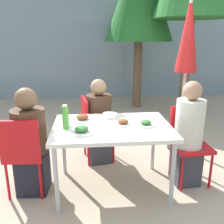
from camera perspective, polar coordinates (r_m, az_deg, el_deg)
name	(u,v)px	position (r m, az deg, el deg)	size (l,w,h in m)	color
ground_plane	(112,188)	(2.98, 0.00, -16.94)	(24.00, 24.00, 0.00)	tan
building_facade	(97,43)	(7.08, -3.51, 15.50)	(10.00, 0.20, 3.00)	gray
dining_table	(112,131)	(2.66, 0.00, -4.40)	(1.24, 0.88, 0.76)	silver
chair_left	(24,150)	(2.77, -19.52, -8.27)	(0.42, 0.42, 0.89)	red
person_left	(30,145)	(2.82, -18.13, -7.13)	(0.35, 0.35, 1.17)	black
chair_right	(189,138)	(3.06, 17.17, -5.67)	(0.42, 0.42, 0.89)	red
person_right	(188,136)	(2.95, 17.04, -5.36)	(0.31, 0.31, 1.21)	#383842
chair_far	(93,124)	(3.39, -4.47, -2.75)	(0.46, 0.46, 0.89)	red
person_far	(99,124)	(3.35, -2.98, -2.71)	(0.35, 0.35, 1.14)	#383842
closed_umbrella	(188,42)	(3.69, 16.93, 15.04)	(0.36, 0.36, 2.23)	#333333
plate_0	(123,123)	(2.66, 2.51, -2.43)	(0.21, 0.21, 0.06)	white
plate_1	(82,130)	(2.45, -6.95, -4.15)	(0.25, 0.25, 0.07)	white
plate_2	(82,118)	(2.81, -6.77, -1.38)	(0.25, 0.25, 0.07)	white
plate_3	(146,123)	(2.66, 7.75, -2.61)	(0.20, 0.20, 0.06)	white
bottle	(65,117)	(2.55, -10.61, -1.22)	(0.06, 0.06, 0.25)	#51A338
drinking_cup	(66,121)	(2.68, -10.50, -1.99)	(0.07, 0.07, 0.10)	silver
salad_bowl	(110,116)	(2.88, -0.55, -0.81)	(0.17, 0.17, 0.05)	white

